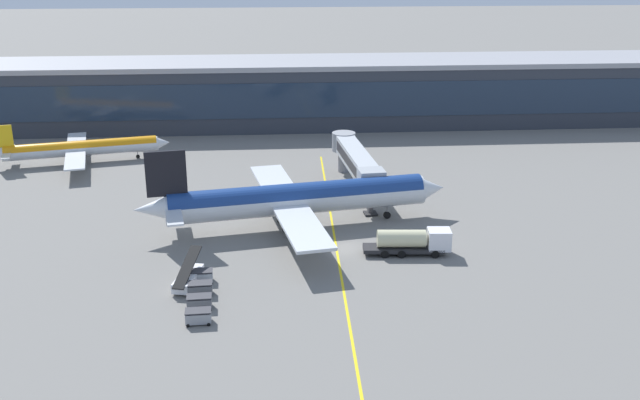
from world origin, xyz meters
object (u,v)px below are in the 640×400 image
(fuel_tanker, at_px, (413,241))
(commuter_jet_far, at_px, (81,148))
(baggage_cart_1, at_px, (199,302))
(baggage_cart_2, at_px, (200,288))
(baggage_cart_3, at_px, (201,276))
(belt_loader, at_px, (188,277))
(baggage_cart_0, at_px, (198,316))
(main_airliner, at_px, (296,199))

(fuel_tanker, bearing_deg, commuter_jet_far, 139.22)
(fuel_tanker, relative_size, baggage_cart_1, 4.02)
(commuter_jet_far, bearing_deg, baggage_cart_2, -64.74)
(commuter_jet_far, bearing_deg, fuel_tanker, -40.78)
(baggage_cart_3, bearing_deg, belt_loader, -152.22)
(fuel_tanker, relative_size, baggage_cart_0, 4.02)
(main_airliner, distance_m, belt_loader, 21.69)
(fuel_tanker, relative_size, baggage_cart_3, 4.02)
(fuel_tanker, height_order, commuter_jet_far, commuter_jet_far)
(main_airliner, distance_m, commuter_jet_far, 49.25)
(baggage_cart_0, bearing_deg, baggage_cart_1, 92.77)
(baggage_cart_0, bearing_deg, baggage_cart_2, 92.77)
(baggage_cart_0, distance_m, commuter_jet_far, 64.30)
(baggage_cart_1, xyz_separation_m, baggage_cart_3, (-0.31, 6.39, 0.00))
(belt_loader, relative_size, baggage_cart_0, 2.58)
(fuel_tanker, height_order, baggage_cart_3, fuel_tanker)
(baggage_cart_3, xyz_separation_m, commuter_jet_far, (-24.73, 49.54, 1.86))
(baggage_cart_3, bearing_deg, baggage_cart_2, -87.23)
(main_airliner, xyz_separation_m, baggage_cart_0, (-11.15, -25.92, -3.29))
(belt_loader, relative_size, baggage_cart_2, 2.58)
(main_airliner, height_order, baggage_cart_3, main_airliner)
(baggage_cart_1, distance_m, commuter_jet_far, 61.31)
(main_airliner, bearing_deg, baggage_cart_1, -116.45)
(main_airliner, relative_size, fuel_tanker, 3.91)
(fuel_tanker, distance_m, baggage_cart_0, 29.69)
(baggage_cart_0, relative_size, baggage_cart_3, 1.00)
(main_airliner, xyz_separation_m, baggage_cart_3, (-11.61, -16.34, -3.29))
(baggage_cart_0, height_order, baggage_cart_1, same)
(baggage_cart_3, relative_size, commuter_jet_far, 0.09)
(main_airliner, height_order, baggage_cart_1, main_airliner)
(baggage_cart_1, xyz_separation_m, baggage_cart_2, (-0.15, 3.20, 0.00))
(main_airliner, height_order, belt_loader, main_airliner)
(main_airliner, height_order, fuel_tanker, main_airliner)
(main_airliner, relative_size, baggage_cart_3, 15.72)
(main_airliner, distance_m, baggage_cart_1, 25.60)
(main_airliner, distance_m, fuel_tanker, 17.56)
(belt_loader, xyz_separation_m, baggage_cart_2, (1.56, -2.46, -0.21))
(baggage_cart_3, height_order, commuter_jet_far, commuter_jet_far)
(baggage_cart_2, distance_m, baggage_cart_3, 3.20)
(belt_loader, xyz_separation_m, commuter_jet_far, (-23.32, 50.28, 1.65))
(belt_loader, xyz_separation_m, baggage_cart_3, (1.40, 0.74, -0.21))
(main_airliner, xyz_separation_m, baggage_cart_2, (-11.46, -19.53, -3.29))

